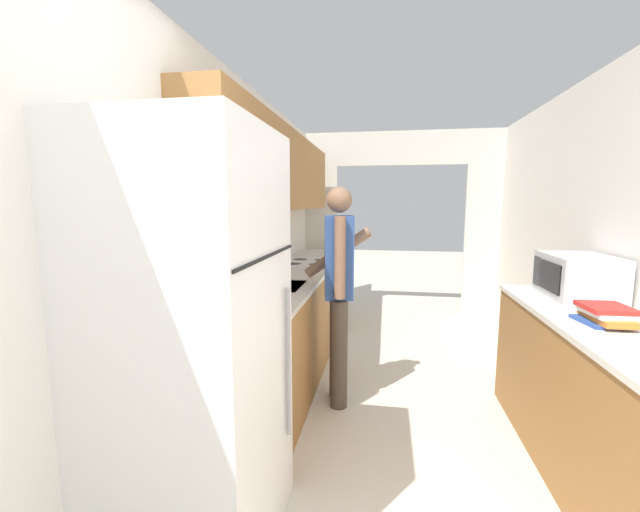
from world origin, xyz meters
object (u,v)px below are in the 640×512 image
Objects in this scene: range_oven at (308,302)px; microwave at (578,276)px; book_stack at (606,315)px; refrigerator at (194,348)px; person at (339,290)px.

microwave is (2.12, -1.27, 0.59)m from range_oven.
microwave is 0.65m from book_stack.
refrigerator is 3.49× the size of microwave.
microwave is at bearing -100.66° from person.
refrigerator is at bearing -147.07° from microwave.
range_oven is 1.40m from person.
refrigerator reaches higher than person.
range_oven is 0.63× the size of person.
person reaches higher than range_oven.
microwave is at bearing -30.89° from range_oven.
range_oven is at bearing 11.74° from person.
range_oven is 2.79m from book_stack.
refrigerator is 1.46m from person.
refrigerator is at bearing 151.80° from person.
person is at bearing 156.35° from book_stack.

